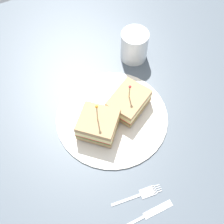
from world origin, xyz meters
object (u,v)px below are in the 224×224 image
at_px(sandwich_half_front, 129,102).
at_px(sandwich_half_back, 98,124).
at_px(drink_glass, 134,47).
at_px(plate, 112,117).
at_px(knife, 150,214).
at_px(fork, 142,194).

distance_m(sandwich_half_front, sandwich_half_back, 0.10).
distance_m(sandwich_half_back, drink_glass, 0.27).
height_order(plate, sandwich_half_back, sandwich_half_back).
distance_m(sandwich_half_front, knife, 0.28).
height_order(drink_glass, knife, drink_glass).
height_order(plate, knife, plate).
bearing_deg(sandwich_half_back, sandwich_half_front, -75.53).
height_order(sandwich_half_back, knife, sandwich_half_back).
bearing_deg(knife, fork, -7.17).
xyz_separation_m(fork, knife, (-0.05, 0.01, 0.00)).
relative_size(sandwich_half_back, drink_glass, 1.37).
xyz_separation_m(plate, drink_glass, (0.16, -0.15, 0.04)).
height_order(plate, sandwich_half_front, sandwich_half_front).
relative_size(drink_glass, fork, 0.75).
distance_m(plate, knife, 0.26).
distance_m(sandwich_half_front, drink_glass, 0.18).
xyz_separation_m(plate, sandwich_half_back, (-0.02, 0.05, 0.03)).
bearing_deg(fork, drink_glass, -25.67).
bearing_deg(knife, sandwich_half_front, -17.95).
xyz_separation_m(drink_glass, knife, (-0.42, 0.18, -0.04)).
relative_size(plate, sandwich_half_back, 2.34).
bearing_deg(sandwich_half_front, knife, 162.05).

